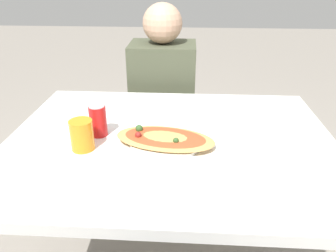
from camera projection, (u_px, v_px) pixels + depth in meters
dining_table at (170, 154)px, 1.30m from camera, size 1.27×0.98×0.77m
chair_far_seated at (164, 112)px, 2.13m from camera, size 0.40×0.40×0.92m
person_seated at (163, 89)px, 1.93m from camera, size 0.37×0.30×1.20m
pizza_main at (165, 140)px, 1.22m from camera, size 0.40×0.26×0.05m
soda_can at (98, 121)px, 1.27m from camera, size 0.07×0.07×0.12m
drink_glass at (82, 135)px, 1.18m from camera, size 0.08×0.08×0.11m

